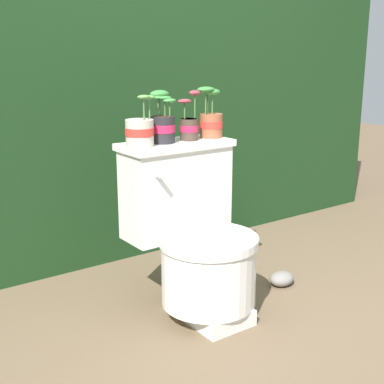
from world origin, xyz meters
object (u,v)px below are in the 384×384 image
potted_plant_middle (189,125)px  potted_plant_midleft (163,123)px  potted_plant_midright (211,119)px  toilet (194,236)px  garden_stone (282,279)px  potted_plant_left (140,131)px

potted_plant_middle → potted_plant_midleft: bearing=175.4°
potted_plant_middle → potted_plant_midright: bearing=1.0°
potted_plant_midleft → potted_plant_midright: 0.26m
potted_plant_midleft → toilet: bearing=-66.3°
toilet → potted_plant_midright: bearing=35.3°
toilet → garden_stone: (0.49, -0.07, -0.31)m
toilet → potted_plant_left: 0.52m
potted_plant_midleft → potted_plant_middle: 0.14m
potted_plant_middle → garden_stone: (0.42, -0.20, -0.78)m
toilet → garden_stone: size_ratio=5.70×
toilet → potted_plant_midleft: size_ratio=3.32×
toilet → potted_plant_middle: 0.49m
potted_plant_middle → potted_plant_midright: potted_plant_midright is taller
potted_plant_left → potted_plant_midleft: 0.13m
potted_plant_left → potted_plant_midright: (0.38, 0.01, 0.02)m
toilet → potted_plant_midleft: (-0.06, 0.15, 0.49)m
potted_plant_middle → potted_plant_midright: (0.12, 0.00, 0.02)m
potted_plant_midleft → garden_stone: bearing=-20.9°
potted_plant_midleft → potted_plant_midright: potted_plant_midright is taller
toilet → potted_plant_left: bearing=146.4°
potted_plant_midleft → potted_plant_midright: bearing=-1.9°
garden_stone → potted_plant_midright: bearing=145.7°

